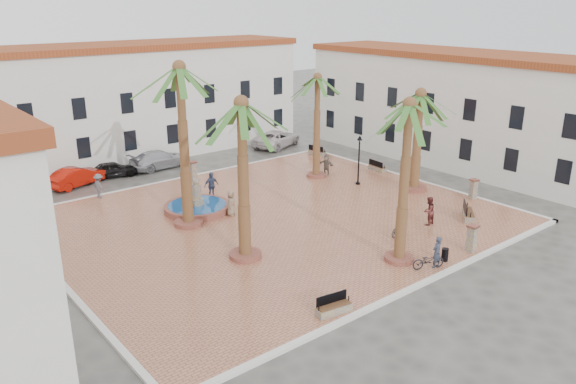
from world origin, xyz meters
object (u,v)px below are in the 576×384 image
(bench_se, at_px, (468,214))
(car_red, at_px, (77,177))
(palm_nw, at_px, (180,85))
(bollard_n, at_px, (194,170))
(lamppost_s, at_px, (405,198))
(cyclist_a, at_px, (437,252))
(pedestrian_east, at_px, (326,165))
(litter_bin, at_px, (445,255))
(bollard_se, at_px, (472,238))
(cyclist_b, at_px, (429,211))
(pedestrian_fountain_b, at_px, (211,186))
(bench_ne, at_px, (317,152))
(pedestrian_north, at_px, (99,186))
(fountain, at_px, (197,206))
(palm_sw, at_px, (242,122))
(palm_ne, at_px, (317,88))
(car_silver, at_px, (160,159))
(bench_s, at_px, (334,308))
(palm_s, at_px, (408,122))
(bicycle_b, at_px, (399,228))
(bench_e, at_px, (377,168))
(bollard_e, at_px, (473,189))
(car_black, at_px, (113,169))
(lamppost_e, at_px, (359,151))
(pedestrian_fountain_a, at_px, (231,203))
(car_white, at_px, (277,138))

(bench_se, bearing_deg, car_red, 86.04)
(palm_nw, distance_m, bollard_n, 11.72)
(bench_se, xyz_separation_m, bollard_n, (-8.99, 17.49, 0.45))
(lamppost_s, xyz_separation_m, cyclist_a, (-0.96, -2.97, -1.84))
(pedestrian_east, bearing_deg, bench_se, -11.97)
(bollard_n, height_order, litter_bin, bollard_n)
(bollard_se, bearing_deg, litter_bin, 175.17)
(lamppost_s, distance_m, cyclist_b, 3.87)
(pedestrian_fountain_b, bearing_deg, cyclist_b, -58.43)
(bench_ne, distance_m, pedestrian_north, 18.88)
(fountain, distance_m, palm_nw, 8.31)
(palm_sw, bearing_deg, palm_ne, 33.98)
(bench_se, bearing_deg, palm_ne, 56.14)
(bollard_se, bearing_deg, car_silver, 101.87)
(bollard_se, distance_m, cyclist_b, 4.03)
(car_silver, bearing_deg, palm_nw, 155.54)
(bench_s, height_order, pedestrian_east, pedestrian_east)
(palm_s, bearing_deg, lamppost_s, 36.10)
(palm_sw, bearing_deg, bicycle_b, -20.41)
(palm_sw, height_order, cyclist_a, palm_sw)
(bollard_n, height_order, bicycle_b, bollard_n)
(palm_sw, relative_size, palm_s, 1.00)
(bench_e, bearing_deg, cyclist_b, 153.01)
(bollard_se, relative_size, car_red, 0.35)
(bench_s, xyz_separation_m, bench_e, (17.29, 13.32, -0.00))
(palm_s, bearing_deg, palm_nw, 118.45)
(palm_ne, relative_size, bollard_e, 5.59)
(palm_ne, xyz_separation_m, car_black, (-11.83, 10.01, -6.19))
(lamppost_s, relative_size, lamppost_e, 1.08)
(litter_bin, bearing_deg, pedestrian_east, 69.57)
(cyclist_a, xyz_separation_m, car_silver, (-2.32, 25.25, -0.24))
(litter_bin, relative_size, car_black, 0.19)
(pedestrian_fountain_a, relative_size, car_silver, 0.32)
(pedestrian_east, height_order, car_black, pedestrian_east)
(bench_ne, distance_m, car_black, 16.96)
(bollard_n, bearing_deg, litter_bin, -81.59)
(bollard_se, height_order, car_black, bollard_se)
(bollard_e, xyz_separation_m, cyclist_b, (-6.03, -0.95, 0.15))
(lamppost_e, height_order, car_black, lamppost_e)
(palm_ne, height_order, pedestrian_north, palm_ne)
(fountain, relative_size, bollard_n, 2.98)
(lamppost_e, relative_size, car_white, 0.67)
(lamppost_e, height_order, pedestrian_north, lamppost_e)
(pedestrian_north, bearing_deg, car_white, -87.67)
(bollard_n, bearing_deg, pedestrian_east, -31.19)
(bench_s, height_order, car_red, car_red)
(litter_bin, height_order, pedestrian_fountain_b, pedestrian_fountain_b)
(pedestrian_fountain_b, bearing_deg, cyclist_a, -78.84)
(car_black, bearing_deg, cyclist_a, -156.31)
(palm_nw, xyz_separation_m, car_silver, (4.48, 12.51, -7.68))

